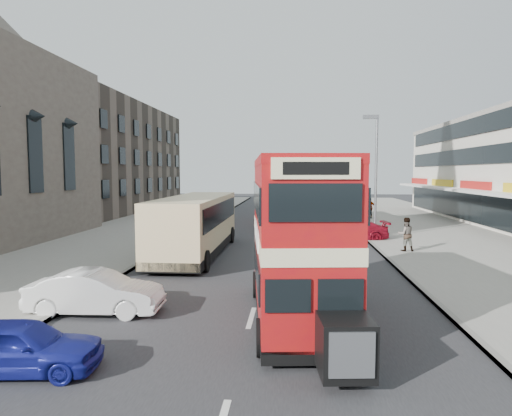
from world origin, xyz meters
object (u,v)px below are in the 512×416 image
at_px(cyclist, 336,231).
at_px(car_left_front, 96,292).
at_px(bus_second, 306,195).
at_px(car_left_near, 20,346).
at_px(car_right_c, 327,210).
at_px(pedestrian_near, 406,234).
at_px(pedestrian_far, 370,208).
at_px(coach, 196,223).
at_px(car_right_a, 353,231).
at_px(street_lamp, 375,167).
at_px(car_right_b, 343,229).
at_px(bus_main, 296,238).

bearing_deg(cyclist, car_left_front, -122.49).
bearing_deg(car_left_front, cyclist, -31.98).
bearing_deg(bus_second, car_left_front, 69.86).
bearing_deg(car_left_near, car_right_c, -20.75).
bearing_deg(pedestrian_near, pedestrian_far, -98.84).
height_order(car_left_front, cyclist, cyclist).
bearing_deg(coach, pedestrian_far, 56.44).
bearing_deg(car_right_a, street_lamp, 85.55).
relative_size(street_lamp, bus_second, 0.92).
height_order(pedestrian_near, pedestrian_far, pedestrian_far).
bearing_deg(car_right_c, car_left_front, -11.29).
distance_m(coach, car_right_b, 11.34).
bearing_deg(street_lamp, car_left_near, -119.31).
relative_size(car_right_b, pedestrian_far, 2.08).
xyz_separation_m(car_right_b, cyclist, (-0.61, -1.79, 0.06)).
distance_m(coach, pedestrian_far, 22.53).
bearing_deg(bus_main, bus_second, -98.24).
distance_m(car_left_front, pedestrian_near, 16.91).
bearing_deg(car_right_b, pedestrian_far, 156.76).
xyz_separation_m(bus_main, coach, (-5.34, 10.32, -0.76)).
height_order(bus_main, coach, bus_main).
xyz_separation_m(coach, car_right_c, (8.65, 21.60, -1.07)).
bearing_deg(car_right_b, street_lamp, 45.20).
distance_m(car_left_near, cyclist, 21.79).
distance_m(car_left_front, car_right_b, 19.99).
bearing_deg(car_left_near, car_right_b, -29.69).
relative_size(street_lamp, car_right_c, 2.10).
height_order(car_left_near, car_right_c, car_right_c).
distance_m(car_right_b, pedestrian_far, 12.18).
height_order(car_right_b, pedestrian_far, pedestrian_far).
relative_size(car_left_front, car_right_b, 1.03).
height_order(bus_main, cyclist, bus_main).
distance_m(car_left_front, cyclist, 18.13).
xyz_separation_m(pedestrian_near, pedestrian_far, (1.01, 17.59, 0.04)).
xyz_separation_m(bus_main, car_right_c, (3.31, 31.91, -1.83)).
height_order(car_left_near, cyclist, cyclist).
bearing_deg(car_right_c, cyclist, 3.41).
distance_m(street_lamp, car_left_front, 20.11).
height_order(car_right_a, pedestrian_far, pedestrian_far).
bearing_deg(coach, car_left_front, -95.39).
bearing_deg(car_left_near, pedestrian_far, -27.77).
height_order(bus_main, car_right_a, bus_main).
relative_size(coach, cyclist, 5.90).
xyz_separation_m(bus_main, car_left_front, (-6.31, 0.01, -1.80)).
distance_m(street_lamp, car_right_c, 16.53).
xyz_separation_m(bus_main, cyclist, (2.72, 15.73, -1.87)).
bearing_deg(car_left_front, car_left_near, 179.86).
bearing_deg(bus_main, street_lamp, -113.85).
height_order(car_right_a, pedestrian_near, pedestrian_near).
bearing_deg(car_left_front, car_right_c, -18.88).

